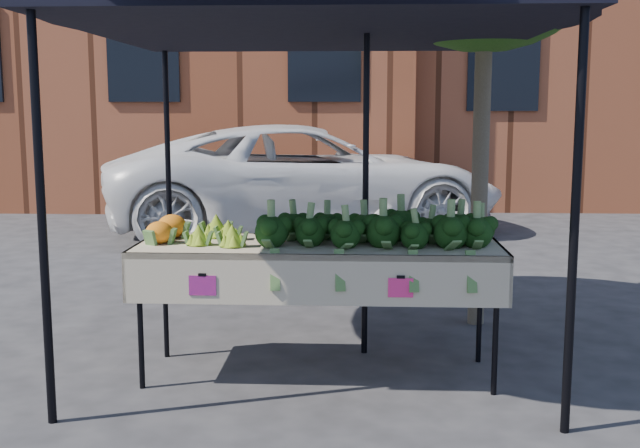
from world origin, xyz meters
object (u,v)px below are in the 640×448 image
Objects in this scene: vehicle at (305,35)px; street_tree at (483,87)px; canopy at (317,166)px; table at (319,310)px.

street_tree is (1.74, -4.70, -0.86)m from vehicle.
canopy is 0.56× the size of vehicle.
table is at bearing -86.29° from canopy.
table is at bearing -133.42° from street_tree.
vehicle reaches higher than street_tree.
vehicle is at bearing 94.58° from table.
canopy is at bearing -149.54° from street_tree.
street_tree is (1.29, 0.76, 0.59)m from canopy.
canopy is 1.61m from street_tree.
table is 0.43× the size of vehicle.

